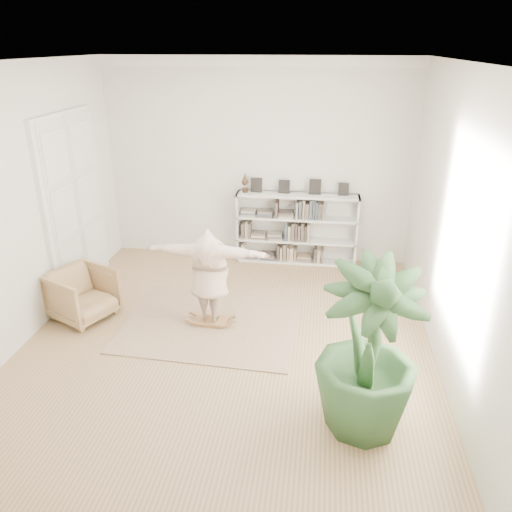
{
  "coord_description": "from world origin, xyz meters",
  "views": [
    {
      "loc": [
        1.17,
        -5.8,
        3.8
      ],
      "look_at": [
        0.33,
        0.4,
        1.11
      ],
      "focal_mm": 35.0,
      "sensor_mm": 36.0,
      "label": 1
    }
  ],
  "objects": [
    {
      "name": "houseplant",
      "position": [
        1.72,
        -1.46,
        0.95
      ],
      "size": [
        1.23,
        1.23,
        1.89
      ],
      "primitive_type": "imported",
      "rotation": [
        0.0,
        0.0,
        0.18
      ],
      "color": "#2D542A",
      "rests_on": "floor"
    },
    {
      "name": "bookshelf",
      "position": [
        0.74,
        2.82,
        0.64
      ],
      "size": [
        2.2,
        0.35,
        1.64
      ],
      "color": "silver",
      "rests_on": "floor"
    },
    {
      "name": "armchair",
      "position": [
        -2.25,
        0.31,
        0.38
      ],
      "size": [
        1.09,
        1.08,
        0.75
      ],
      "primitive_type": "imported",
      "rotation": [
        0.0,
        0.0,
        1.13
      ],
      "color": "tan",
      "rests_on": "floor"
    },
    {
      "name": "doors",
      "position": [
        -2.7,
        1.3,
        1.4
      ],
      "size": [
        0.09,
        1.78,
        2.92
      ],
      "color": "white",
      "rests_on": "floor"
    },
    {
      "name": "person",
      "position": [
        -0.33,
        0.35,
        0.83
      ],
      "size": [
        1.75,
        0.55,
        1.41
      ],
      "primitive_type": "imported",
      "rotation": [
        0.0,
        0.0,
        3.1
      ],
      "color": "beige",
      "rests_on": "rocker_board"
    },
    {
      "name": "rocker_board",
      "position": [
        -0.33,
        0.35,
        0.07
      ],
      "size": [
        0.49,
        0.31,
        0.1
      ],
      "rotation": [
        0.0,
        0.0,
        -0.05
      ],
      "color": "#93623B",
      "rests_on": "rug"
    },
    {
      "name": "room_shell",
      "position": [
        0.0,
        2.94,
        3.51
      ],
      "size": [
        6.0,
        6.0,
        6.0
      ],
      "color": "silver",
      "rests_on": "floor"
    },
    {
      "name": "floor",
      "position": [
        0.0,
        0.0,
        0.0
      ],
      "size": [
        6.0,
        6.0,
        0.0
      ],
      "primitive_type": "plane",
      "color": "olive",
      "rests_on": "ground"
    },
    {
      "name": "rug",
      "position": [
        -0.33,
        0.35,
        0.01
      ],
      "size": [
        2.59,
        2.11,
        0.02
      ],
      "primitive_type": "cube",
      "rotation": [
        0.0,
        0.0,
        -0.05
      ],
      "color": "tan",
      "rests_on": "floor"
    }
  ]
}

